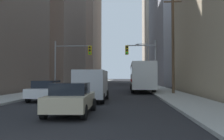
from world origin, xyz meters
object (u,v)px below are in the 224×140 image
Objects in this scene: sedan_maroon at (81,85)px; traffic_signal_near_left at (71,57)px; city_bus at (141,76)px; sedan_white at (47,90)px; cargo_van_silver at (92,84)px; traffic_signal_near_right at (142,57)px; sedan_beige at (71,98)px.

sedan_maroon is 0.70× the size of traffic_signal_near_left.
city_bus is 2.73× the size of sedan_white.
city_bus is 8.11m from sedan_maroon.
city_bus reaches higher than cargo_van_silver.
traffic_signal_near_left is at bearing 112.25° from cargo_van_silver.
traffic_signal_near_right is at bearing 50.30° from sedan_white.
cargo_van_silver is 3.53m from sedan_white.
traffic_signal_near_left is at bearing -95.96° from sedan_maroon.
traffic_signal_near_left is 8.26m from traffic_signal_near_right.
sedan_beige is at bearing -103.81° from city_bus.
sedan_maroon is (-3.52, 13.61, -0.52)m from cargo_van_silver.
sedan_beige is 19.93m from sedan_maroon.
city_bus reaches higher than sedan_white.
sedan_maroon is (-3.44, 19.63, 0.00)m from sedan_beige.
sedan_beige and sedan_white have the same top height.
cargo_van_silver is at bearing -114.17° from traffic_signal_near_right.
city_bus is 18.55m from sedan_beige.
cargo_van_silver is at bearing -3.72° from sedan_white.
traffic_signal_near_left reaches higher than cargo_van_silver.
cargo_van_silver reaches higher than sedan_beige.
sedan_beige is 1.01× the size of sedan_maroon.
city_bus is 12.74m from cargo_van_silver.
sedan_white is at bearing -129.70° from traffic_signal_near_right.
traffic_signal_near_left is at bearing -164.25° from city_bus.
cargo_van_silver reaches higher than sedan_white.
sedan_beige is 16.45m from traffic_signal_near_left.
city_bus is 2.70× the size of sedan_beige.
sedan_beige and sedan_maroon have the same top height.
cargo_van_silver is 1.25× the size of sedan_maroon.
city_bus is 2.19× the size of cargo_van_silver.
city_bus is at bearing -11.84° from sedan_maroon.
traffic_signal_near_left is (-0.46, 9.40, 3.30)m from sedan_white.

